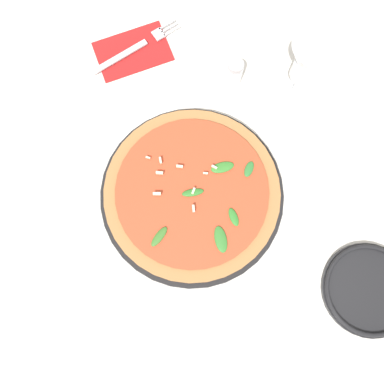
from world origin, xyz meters
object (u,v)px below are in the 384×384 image
object	(u,v)px
fork	(135,48)
side_plate_white	(369,290)
shaker_pepper	(234,73)
pizza_arugula_main	(192,194)
wine_glass	(308,63)

from	to	relation	value
fork	side_plate_white	xyz separation A→B (m)	(0.11, -0.64, 0.00)
shaker_pepper	side_plate_white	bearing A→B (deg)	-92.33
fork	side_plate_white	distance (m)	0.65
pizza_arugula_main	shaker_pepper	size ratio (longest dim) A/B	5.15
wine_glass	shaker_pepper	bearing A→B (deg)	136.52
fork	pizza_arugula_main	bearing A→B (deg)	-102.90
side_plate_white	shaker_pepper	xyz separation A→B (m)	(0.02, 0.47, 0.02)
fork	shaker_pepper	world-z (taller)	shaker_pepper
wine_glass	fork	world-z (taller)	wine_glass
pizza_arugula_main	wine_glass	distance (m)	0.31
pizza_arugula_main	shaker_pepper	xyz separation A→B (m)	(0.19, 0.16, 0.02)
pizza_arugula_main	side_plate_white	distance (m)	0.36
pizza_arugula_main	fork	bearing A→B (deg)	78.78
wine_glass	fork	size ratio (longest dim) A/B	0.79
side_plate_white	shaker_pepper	distance (m)	0.47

